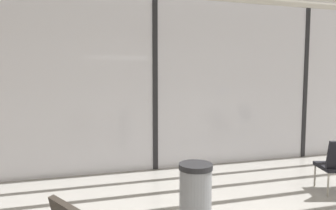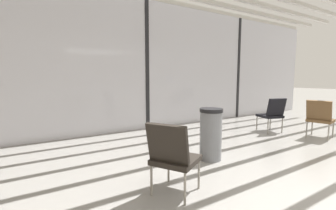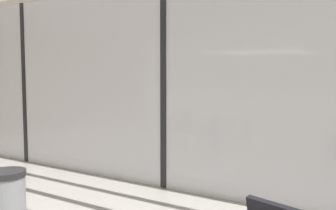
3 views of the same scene
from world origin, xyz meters
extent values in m
cube|color=silver|center=(0.00, 5.20, 1.67)|extent=(14.00, 0.08, 3.35)
cube|color=black|center=(-3.50, 5.20, 1.67)|extent=(0.10, 0.12, 3.35)
cube|color=black|center=(0.00, 5.20, 1.67)|extent=(0.10, 0.12, 3.35)
ellipsoid|color=#B2BCD6|center=(0.90, 10.14, 2.15)|extent=(12.86, 4.30, 4.30)
sphere|color=gray|center=(-5.02, 10.14, 2.15)|extent=(2.36, 2.36, 2.36)
sphere|color=black|center=(-2.64, 8.17, 2.47)|extent=(0.28, 0.28, 0.28)
sphere|color=black|center=(-1.74, 8.17, 2.47)|extent=(0.28, 0.28, 0.28)
sphere|color=black|center=(-0.84, 8.17, 2.47)|extent=(0.28, 0.28, 0.28)
sphere|color=black|center=(0.06, 8.17, 2.47)|extent=(0.28, 0.28, 0.28)
sphere|color=black|center=(0.96, 8.17, 2.47)|extent=(0.28, 0.28, 0.28)
cylinder|color=black|center=(-0.20, 2.48, 0.83)|extent=(0.38, 0.38, 0.06)
camera|label=1|loc=(-1.42, -0.60, 1.81)|focal=32.61mm
camera|label=2|loc=(-2.78, -0.28, 1.35)|focal=24.55mm
camera|label=3|loc=(3.07, 0.32, 1.81)|focal=38.13mm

